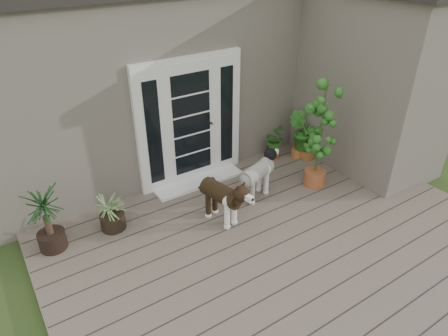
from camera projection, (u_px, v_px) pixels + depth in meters
deck at (282, 246)px, 5.66m from camera, size 6.20×4.60×0.12m
house_main at (148, 68)px, 7.96m from camera, size 7.40×4.00×3.10m
house_wing at (374, 85)px, 7.06m from camera, size 1.60×2.40×3.10m
door_unit at (191, 122)px, 6.57m from camera, size 1.90×0.14×2.15m
door_step at (199, 181)px, 6.96m from camera, size 1.60×0.40×0.05m
brindle_dog at (221, 201)px, 5.88m from camera, size 0.56×0.92×0.72m
white_dog at (256, 179)px, 6.42m from camera, size 0.90×0.58×0.69m
spider_plant at (111, 210)px, 5.74m from camera, size 0.64×0.64×0.64m
yucca at (46, 218)px, 5.28m from camera, size 0.71×0.71×1.01m
herb_a at (273, 145)px, 7.62m from camera, size 0.57×0.57×0.53m
herb_b at (299, 140)px, 7.63m from camera, size 0.64×0.64×0.68m
herb_c at (307, 146)px, 7.62m from camera, size 0.37×0.37×0.51m
sapling at (320, 134)px, 6.44m from camera, size 0.64×0.64×1.91m
clog_left at (216, 191)px, 6.64m from camera, size 0.17×0.35×0.10m
clog_right at (214, 182)px, 6.90m from camera, size 0.18×0.28×0.08m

